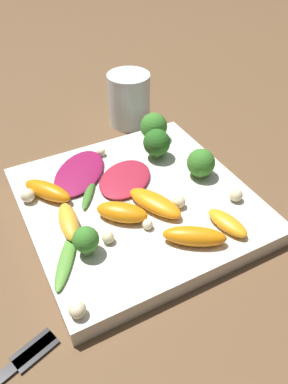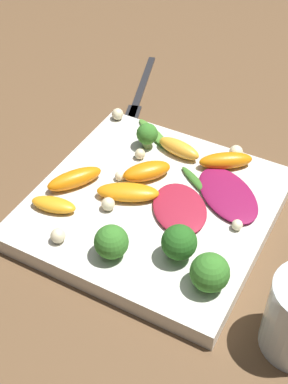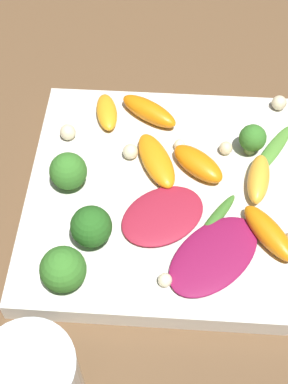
% 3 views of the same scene
% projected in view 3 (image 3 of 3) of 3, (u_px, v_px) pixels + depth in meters
% --- Properties ---
extents(ground_plane, '(2.40, 2.40, 0.00)m').
position_uv_depth(ground_plane, '(163.00, 202.00, 0.57)').
color(ground_plane, brown).
extents(plate, '(0.28, 0.28, 0.02)m').
position_uv_depth(plate, '(164.00, 195.00, 0.56)').
color(plate, silver).
rests_on(plate, ground_plane).
extents(drinking_glass, '(0.07, 0.07, 0.09)m').
position_uv_depth(drinking_glass, '(36.00, 384.00, 0.42)').
color(drinking_glass, silver).
rests_on(drinking_glass, ground_plane).
extents(radicchio_leaf_0, '(0.10, 0.11, 0.01)m').
position_uv_depth(radicchio_leaf_0, '(164.00, 216.00, 0.53)').
color(radicchio_leaf_0, maroon).
rests_on(radicchio_leaf_0, plate).
extents(radicchio_leaf_1, '(0.12, 0.12, 0.01)m').
position_uv_depth(radicchio_leaf_1, '(214.00, 256.00, 0.50)').
color(radicchio_leaf_1, maroon).
rests_on(radicchio_leaf_1, plate).
extents(orange_segment_0, '(0.06, 0.03, 0.02)m').
position_uv_depth(orange_segment_0, '(107.00, 112.00, 0.61)').
color(orange_segment_0, orange).
rests_on(orange_segment_0, plate).
extents(orange_segment_1, '(0.07, 0.03, 0.02)m').
position_uv_depth(orange_segment_1, '(259.00, 179.00, 0.55)').
color(orange_segment_1, '#FCAD33').
rests_on(orange_segment_1, plate).
extents(orange_segment_2, '(0.06, 0.07, 0.02)m').
position_uv_depth(orange_segment_2, '(149.00, 111.00, 0.61)').
color(orange_segment_2, orange).
rests_on(orange_segment_2, plate).
extents(orange_segment_3, '(0.08, 0.06, 0.02)m').
position_uv_depth(orange_segment_3, '(156.00, 160.00, 0.56)').
color(orange_segment_3, orange).
rests_on(orange_segment_3, plate).
extents(orange_segment_4, '(0.07, 0.06, 0.02)m').
position_uv_depth(orange_segment_4, '(269.00, 233.00, 0.51)').
color(orange_segment_4, orange).
rests_on(orange_segment_4, plate).
extents(orange_segment_5, '(0.06, 0.07, 0.02)m').
position_uv_depth(orange_segment_5, '(198.00, 164.00, 0.56)').
color(orange_segment_5, orange).
rests_on(orange_segment_5, plate).
extents(broccoli_floret_0, '(0.04, 0.04, 0.04)m').
position_uv_depth(broccoli_floret_0, '(91.00, 227.00, 0.50)').
color(broccoli_floret_0, '#84AD5B').
rests_on(broccoli_floret_0, plate).
extents(broccoli_floret_1, '(0.03, 0.03, 0.04)m').
position_uv_depth(broccoli_floret_1, '(252.00, 139.00, 0.57)').
color(broccoli_floret_1, '#7A9E51').
rests_on(broccoli_floret_1, plate).
extents(broccoli_floret_2, '(0.04, 0.04, 0.04)m').
position_uv_depth(broccoli_floret_2, '(63.00, 270.00, 0.47)').
color(broccoli_floret_2, '#7A9E51').
rests_on(broccoli_floret_2, plate).
extents(broccoli_floret_3, '(0.04, 0.04, 0.04)m').
position_uv_depth(broccoli_floret_3, '(69.00, 169.00, 0.54)').
color(broccoli_floret_3, '#7A9E51').
rests_on(broccoli_floret_3, plate).
extents(arugula_sprig_0, '(0.06, 0.05, 0.01)m').
position_uv_depth(arugula_sprig_0, '(217.00, 217.00, 0.53)').
color(arugula_sprig_0, '#3D7528').
rests_on(arugula_sprig_0, plate).
extents(arugula_sprig_1, '(0.08, 0.06, 0.01)m').
position_uv_depth(arugula_sprig_1, '(273.00, 150.00, 0.58)').
color(arugula_sprig_1, '#518E33').
rests_on(arugula_sprig_1, plate).
extents(macadamia_nut_0, '(0.01, 0.01, 0.01)m').
position_uv_depth(macadamia_nut_0, '(165.00, 280.00, 0.49)').
color(macadamia_nut_0, beige).
rests_on(macadamia_nut_0, plate).
extents(macadamia_nut_1, '(0.01, 0.01, 0.01)m').
position_uv_depth(macadamia_nut_1, '(180.00, 145.00, 0.58)').
color(macadamia_nut_1, beige).
rests_on(macadamia_nut_1, plate).
extents(macadamia_nut_2, '(0.01, 0.01, 0.01)m').
position_uv_depth(macadamia_nut_2, '(226.00, 148.00, 0.58)').
color(macadamia_nut_2, beige).
rests_on(macadamia_nut_2, plate).
extents(macadamia_nut_3, '(0.02, 0.02, 0.02)m').
position_uv_depth(macadamia_nut_3, '(279.00, 103.00, 0.62)').
color(macadamia_nut_3, beige).
rests_on(macadamia_nut_3, plate).
extents(macadamia_nut_4, '(0.02, 0.02, 0.02)m').
position_uv_depth(macadamia_nut_4, '(68.00, 132.00, 0.59)').
color(macadamia_nut_4, beige).
rests_on(macadamia_nut_4, plate).
extents(macadamia_nut_5, '(0.02, 0.02, 0.02)m').
position_uv_depth(macadamia_nut_5, '(130.00, 152.00, 0.57)').
color(macadamia_nut_5, beige).
rests_on(macadamia_nut_5, plate).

